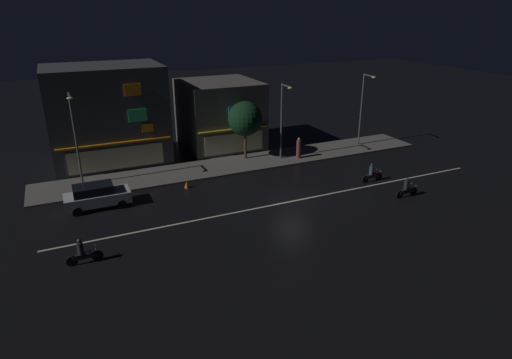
# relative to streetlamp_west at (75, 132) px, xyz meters

# --- Properties ---
(ground_plane) EXTENTS (140.00, 140.00, 0.00)m
(ground_plane) POSITION_rel_streetlamp_west_xyz_m (13.32, -9.11, -4.31)
(ground_plane) COLOR black
(lane_divider_stripe) EXTENTS (32.94, 0.16, 0.01)m
(lane_divider_stripe) POSITION_rel_streetlamp_west_xyz_m (13.32, -9.11, -4.31)
(lane_divider_stripe) COLOR beige
(lane_divider_stripe) RESTS_ON ground
(sidewalk_far) EXTENTS (34.67, 4.39, 0.14)m
(sidewalk_far) POSITION_rel_streetlamp_west_xyz_m (13.32, -0.32, -4.24)
(sidewalk_far) COLOR #5B5954
(sidewalk_far) RESTS_ON ground
(storefront_left_block) EXTENTS (7.07, 7.54, 6.37)m
(storefront_left_block) POSITION_rel_streetlamp_west_xyz_m (13.32, 5.57, -1.13)
(storefront_left_block) COLOR #56514C
(storefront_left_block) RESTS_ON ground
(storefront_center_block) EXTENTS (9.53, 6.85, 8.41)m
(storefront_center_block) POSITION_rel_streetlamp_west_xyz_m (2.92, 5.22, -0.11)
(storefront_center_block) COLOR #383A3F
(storefront_center_block) RESTS_ON ground
(streetlamp_west) EXTENTS (0.44, 1.64, 7.07)m
(streetlamp_west) POSITION_rel_streetlamp_west_xyz_m (0.00, 0.00, 0.00)
(streetlamp_west) COLOR #47494C
(streetlamp_west) RESTS_ON sidewalk_far
(streetlamp_mid) EXTENTS (0.44, 1.64, 6.71)m
(streetlamp_mid) POSITION_rel_streetlamp_west_xyz_m (16.81, -0.88, -0.19)
(streetlamp_mid) COLOR #47494C
(streetlamp_mid) RESTS_ON sidewalk_far
(streetlamp_east) EXTENTS (0.44, 1.64, 6.93)m
(streetlamp_east) POSITION_rel_streetlamp_west_xyz_m (25.84, -0.31, -0.07)
(streetlamp_east) COLOR #47494C
(streetlamp_east) RESTS_ON sidewalk_far
(pedestrian_on_sidewalk) EXTENTS (0.41, 0.41, 1.88)m
(pedestrian_on_sidewalk) POSITION_rel_streetlamp_west_xyz_m (18.30, -1.27, -3.31)
(pedestrian_on_sidewalk) COLOR brown
(pedestrian_on_sidewalk) RESTS_ON sidewalk_far
(street_tree) EXTENTS (3.05, 3.05, 5.17)m
(street_tree) POSITION_rel_streetlamp_west_xyz_m (13.90, 0.65, -0.54)
(street_tree) COLOR #473323
(street_tree) RESTS_ON sidewalk_far
(parked_car_near_kerb) EXTENTS (4.30, 1.98, 1.67)m
(parked_car_near_kerb) POSITION_rel_streetlamp_west_xyz_m (0.62, -4.36, -3.45)
(parked_car_near_kerb) COLOR silver
(parked_car_near_kerb) RESTS_ON ground
(motorcycle_lead) EXTENTS (1.90, 0.60, 1.52)m
(motorcycle_lead) POSITION_rel_streetlamp_west_xyz_m (21.20, -11.88, -3.68)
(motorcycle_lead) COLOR black
(motorcycle_lead) RESTS_ON ground
(motorcycle_following) EXTENTS (1.90, 0.60, 1.52)m
(motorcycle_following) POSITION_rel_streetlamp_west_xyz_m (-0.81, -11.49, -3.68)
(motorcycle_following) COLOR black
(motorcycle_following) RESTS_ON ground
(motorcycle_opposite_lane) EXTENTS (1.90, 0.60, 1.52)m
(motorcycle_opposite_lane) POSITION_rel_streetlamp_west_xyz_m (20.85, -8.40, -3.68)
(motorcycle_opposite_lane) COLOR black
(motorcycle_opposite_lane) RESTS_ON ground
(traffic_cone) EXTENTS (0.36, 0.36, 0.55)m
(traffic_cone) POSITION_rel_streetlamp_west_xyz_m (7.18, -3.55, -4.04)
(traffic_cone) COLOR orange
(traffic_cone) RESTS_ON ground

